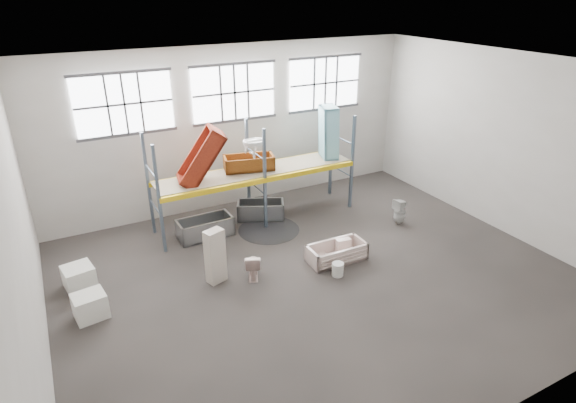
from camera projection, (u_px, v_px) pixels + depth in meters
floor at (316, 277)px, 11.71m from camera, size 12.00×10.00×0.10m
ceiling at (323, 65)px, 9.57m from camera, size 12.00×10.00×0.10m
wall_back at (235, 127)px, 14.69m from camera, size 12.00×0.10×5.00m
wall_front at (508, 303)px, 6.59m from camera, size 12.00×0.10×5.00m
wall_left at (17, 245)px, 8.06m from camera, size 0.10×10.00×5.00m
wall_right at (504, 143)px, 13.22m from camera, size 0.10×10.00×5.00m
window_left at (124, 104)px, 12.78m from camera, size 2.60×0.04×1.60m
window_mid at (234, 93)px, 14.14m from camera, size 2.60×0.04×1.60m
window_right at (325, 83)px, 15.51m from camera, size 2.60×0.04×1.60m
rack_upright_la at (159, 201)px, 12.11m from camera, size 0.08×0.08×3.00m
rack_upright_lb at (148, 185)px, 13.07m from camera, size 0.08×0.08×3.00m
rack_upright_ma at (265, 180)px, 13.38m from camera, size 0.08×0.08×3.00m
rack_upright_mb at (248, 167)px, 14.35m from camera, size 0.08×0.08×3.00m
rack_upright_ra at (352, 163)px, 14.66m from camera, size 0.08×0.08×3.00m
rack_upright_rb at (331, 152)px, 15.62m from camera, size 0.08×0.08×3.00m
rack_beam_front at (265, 180)px, 13.38m from camera, size 6.00×0.10×0.14m
rack_beam_back at (248, 167)px, 14.35m from camera, size 6.00×0.10×0.14m
shelf_deck at (256, 171)px, 13.83m from camera, size 5.90×1.10×0.03m
wet_patch at (269, 230)px, 13.85m from camera, size 1.80×1.80×0.00m
bathtub_beige at (337, 252)px, 12.25m from camera, size 1.54×0.75×0.45m
cistern_spare at (343, 245)px, 12.47m from camera, size 0.40×0.23×0.36m
sink_in_tub at (318, 255)px, 12.25m from camera, size 0.51×0.51×0.14m
toilet_beige at (253, 265)px, 11.49m from camera, size 0.61×0.75×0.67m
cistern_tall at (215, 256)px, 11.19m from camera, size 0.51×0.41×1.37m
toilet_white at (400, 212)px, 14.05m from camera, size 0.40×0.39×0.80m
steel_tub_left at (205, 228)px, 13.38m from camera, size 1.54×0.74×0.56m
steel_tub_right at (261, 210)px, 14.48m from camera, size 1.56×1.19×0.52m
rust_tub_flat at (249, 162)px, 13.77m from camera, size 1.56×1.00×0.41m
rust_tub_tilted at (201, 157)px, 12.77m from camera, size 1.50×1.03×1.68m
sink_on_shelf at (254, 157)px, 13.36m from camera, size 0.65×0.52×0.55m
blue_tub_upright at (329, 132)px, 14.56m from camera, size 0.71×0.88×1.64m
bucket at (338, 269)px, 11.62m from camera, size 0.35×0.35×0.34m
carton_near at (90, 306)px, 10.12m from camera, size 0.72×0.64×0.56m
carton_far at (79, 277)px, 11.13m from camera, size 0.75×0.75×0.54m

